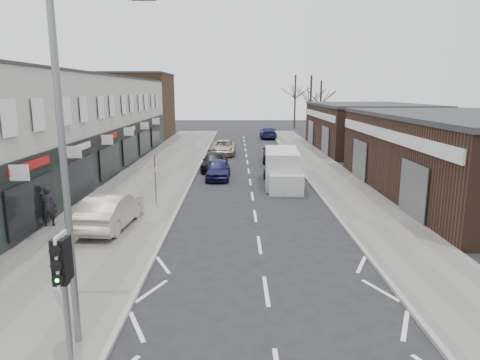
{
  "coord_description": "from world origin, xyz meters",
  "views": [
    {
      "loc": [
        -0.88,
        -10.09,
        5.99
      ],
      "look_at": [
        -0.77,
        6.15,
        2.6
      ],
      "focal_mm": 32.0,
      "sensor_mm": 36.0,
      "label": 1
    }
  ],
  "objects_px": {
    "sedan_on_pavement": "(111,210)",
    "parked_car_right_b": "(274,152)",
    "warning_sign": "(156,165)",
    "parked_car_right_a": "(283,162)",
    "parked_car_left_b": "(215,162)",
    "parked_car_right_c": "(268,133)",
    "white_van": "(282,169)",
    "traffic_light": "(63,272)",
    "parked_car_left_c": "(223,148)",
    "pedestrian": "(48,206)",
    "parked_car_left_a": "(218,169)",
    "street_lamp": "(71,155)"
  },
  "relations": [
    {
      "from": "pedestrian",
      "to": "parked_car_right_c",
      "type": "distance_m",
      "value": 38.75
    },
    {
      "from": "warning_sign",
      "to": "pedestrian",
      "type": "height_order",
      "value": "warning_sign"
    },
    {
      "from": "parked_car_left_b",
      "to": "parked_car_right_c",
      "type": "distance_m",
      "value": 23.16
    },
    {
      "from": "parked_car_left_c",
      "to": "parked_car_right_c",
      "type": "xyz_separation_m",
      "value": [
        5.31,
        14.37,
        0.05
      ]
    },
    {
      "from": "sedan_on_pavement",
      "to": "white_van",
      "type": "bearing_deg",
      "value": -128.73
    },
    {
      "from": "parked_car_left_a",
      "to": "parked_car_right_b",
      "type": "height_order",
      "value": "parked_car_right_b"
    },
    {
      "from": "traffic_light",
      "to": "parked_car_left_c",
      "type": "distance_m",
      "value": 32.61
    },
    {
      "from": "sedan_on_pavement",
      "to": "parked_car_right_b",
      "type": "distance_m",
      "value": 20.26
    },
    {
      "from": "traffic_light",
      "to": "parked_car_left_a",
      "type": "bearing_deg",
      "value": 84.03
    },
    {
      "from": "parked_car_right_a",
      "to": "parked_car_right_c",
      "type": "distance_m",
      "value": 23.0
    },
    {
      "from": "parked_car_left_a",
      "to": "parked_car_right_b",
      "type": "distance_m",
      "value": 8.53
    },
    {
      "from": "parked_car_left_c",
      "to": "parked_car_right_b",
      "type": "distance_m",
      "value": 6.2
    },
    {
      "from": "pedestrian",
      "to": "parked_car_left_a",
      "type": "relative_size",
      "value": 0.46
    },
    {
      "from": "white_van",
      "to": "parked_car_left_a",
      "type": "height_order",
      "value": "white_van"
    },
    {
      "from": "traffic_light",
      "to": "parked_car_left_b",
      "type": "height_order",
      "value": "traffic_light"
    },
    {
      "from": "warning_sign",
      "to": "parked_car_right_a",
      "type": "relative_size",
      "value": 0.6
    },
    {
      "from": "parked_car_right_a",
      "to": "parked_car_left_b",
      "type": "bearing_deg",
      "value": -7.7
    },
    {
      "from": "white_van",
      "to": "pedestrian",
      "type": "xyz_separation_m",
      "value": [
        -11.2,
        -8.85,
        -0.04
      ]
    },
    {
      "from": "pedestrian",
      "to": "parked_car_left_a",
      "type": "bearing_deg",
      "value": -134.34
    },
    {
      "from": "parked_car_right_a",
      "to": "parked_car_right_b",
      "type": "height_order",
      "value": "parked_car_right_b"
    },
    {
      "from": "pedestrian",
      "to": "parked_car_left_b",
      "type": "height_order",
      "value": "pedestrian"
    },
    {
      "from": "pedestrian",
      "to": "parked_car_right_a",
      "type": "bearing_deg",
      "value": -142.22
    },
    {
      "from": "parked_car_right_c",
      "to": "parked_car_left_c",
      "type": "bearing_deg",
      "value": 70.44
    },
    {
      "from": "street_lamp",
      "to": "sedan_on_pavement",
      "type": "distance_m",
      "value": 9.7
    },
    {
      "from": "white_van",
      "to": "sedan_on_pavement",
      "type": "relative_size",
      "value": 1.29
    },
    {
      "from": "parked_car_left_b",
      "to": "parked_car_right_b",
      "type": "height_order",
      "value": "parked_car_right_b"
    },
    {
      "from": "sedan_on_pavement",
      "to": "parked_car_right_b",
      "type": "bearing_deg",
      "value": -111.18
    },
    {
      "from": "parked_car_left_a",
      "to": "parked_car_left_c",
      "type": "relative_size",
      "value": 0.8
    },
    {
      "from": "parked_car_left_c",
      "to": "parked_car_right_c",
      "type": "distance_m",
      "value": 15.31
    },
    {
      "from": "traffic_light",
      "to": "street_lamp",
      "type": "bearing_deg",
      "value": 95.88
    },
    {
      "from": "warning_sign",
      "to": "white_van",
      "type": "xyz_separation_m",
      "value": [
        7.16,
        4.95,
        -1.12
      ]
    },
    {
      "from": "parked_car_left_c",
      "to": "parked_car_right_a",
      "type": "height_order",
      "value": "parked_car_right_a"
    },
    {
      "from": "parked_car_left_c",
      "to": "parked_car_right_a",
      "type": "bearing_deg",
      "value": -59.28
    },
    {
      "from": "traffic_light",
      "to": "warning_sign",
      "type": "xyz_separation_m",
      "value": [
        -0.76,
        14.02,
        -0.21
      ]
    },
    {
      "from": "traffic_light",
      "to": "sedan_on_pavement",
      "type": "relative_size",
      "value": 0.67
    },
    {
      "from": "parked_car_left_a",
      "to": "parked_car_right_c",
      "type": "relative_size",
      "value": 0.79
    },
    {
      "from": "pedestrian",
      "to": "parked_car_right_c",
      "type": "height_order",
      "value": "pedestrian"
    },
    {
      "from": "parked_car_left_b",
      "to": "parked_car_right_c",
      "type": "relative_size",
      "value": 0.9
    },
    {
      "from": "pedestrian",
      "to": "parked_car_left_a",
      "type": "xyz_separation_m",
      "value": [
        7.0,
        10.91,
        -0.36
      ]
    },
    {
      "from": "parked_car_left_c",
      "to": "parked_car_right_c",
      "type": "relative_size",
      "value": 0.98
    },
    {
      "from": "parked_car_left_a",
      "to": "parked_car_right_a",
      "type": "relative_size",
      "value": 0.88
    },
    {
      "from": "traffic_light",
      "to": "white_van",
      "type": "xyz_separation_m",
      "value": [
        6.4,
        18.96,
        -1.34
      ]
    },
    {
      "from": "parked_car_left_a",
      "to": "parked_car_left_b",
      "type": "bearing_deg",
      "value": 97.81
    },
    {
      "from": "warning_sign",
      "to": "sedan_on_pavement",
      "type": "xyz_separation_m",
      "value": [
        -1.25,
        -4.05,
        -1.32
      ]
    },
    {
      "from": "traffic_light",
      "to": "pedestrian",
      "type": "distance_m",
      "value": 11.28
    },
    {
      "from": "sedan_on_pavement",
      "to": "parked_car_right_a",
      "type": "xyz_separation_m",
      "value": [
        8.98,
        13.89,
        -0.14
      ]
    },
    {
      "from": "warning_sign",
      "to": "parked_car_left_a",
      "type": "bearing_deg",
      "value": 67.1
    },
    {
      "from": "street_lamp",
      "to": "parked_car_left_b",
      "type": "height_order",
      "value": "street_lamp"
    },
    {
      "from": "parked_car_left_b",
      "to": "parked_car_left_a",
      "type": "bearing_deg",
      "value": -81.02
    },
    {
      "from": "white_van",
      "to": "parked_car_right_a",
      "type": "distance_m",
      "value": 4.94
    }
  ]
}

